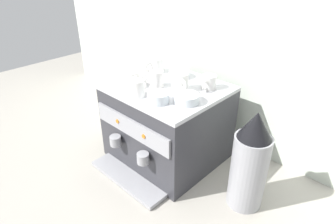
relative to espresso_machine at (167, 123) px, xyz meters
The scene contains 14 objects.
ground_plane 0.21m from the espresso_machine, 90.00° to the left, with size 4.00×4.00×0.00m, color #9E998E.
tiled_backsplash_wall 0.44m from the espresso_machine, 90.00° to the left, with size 2.80×0.03×0.90m, color silver.
espresso_machine is the anchor object (origin of this frame).
ceramic_cup_0 0.32m from the espresso_machine, 151.04° to the left, with size 0.08×0.12×0.08m.
ceramic_cup_1 0.26m from the espresso_machine, ahead, with size 0.12×0.09×0.08m.
ceramic_cup_2 0.31m from the espresso_machine, 36.90° to the left, with size 0.07×0.10×0.07m.
ceramic_cup_3 0.30m from the espresso_machine, 98.10° to the right, with size 0.06×0.10×0.08m.
ceramic_cup_4 0.25m from the espresso_machine, 140.64° to the right, with size 0.10×0.07×0.08m.
ceramic_cup_5 0.30m from the espresso_machine, 146.58° to the right, with size 0.12×0.08×0.07m.
ceramic_bowl_0 0.29m from the espresso_machine, 59.71° to the right, with size 0.10×0.10×0.04m.
ceramic_bowl_1 0.27m from the espresso_machine, 107.32° to the left, with size 0.11×0.11×0.04m.
ceramic_bowl_2 0.29m from the espresso_machine, 19.64° to the right, with size 0.11×0.11×0.04m.
coffee_grinder 0.49m from the espresso_machine, ahead, with size 0.15×0.15×0.46m.
milk_pitcher 0.43m from the espresso_machine, behind, with size 0.08×0.08×0.12m, color #B7B7BC.
Camera 1 is at (0.90, -0.94, 0.99)m, focal length 31.05 mm.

